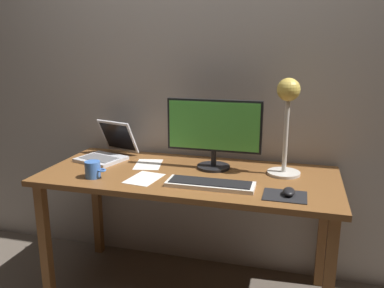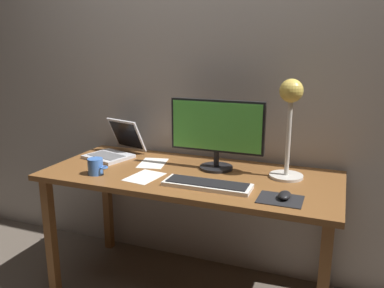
{
  "view_description": "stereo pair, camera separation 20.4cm",
  "coord_description": "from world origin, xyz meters",
  "px_view_note": "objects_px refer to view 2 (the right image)",
  "views": [
    {
      "loc": [
        0.56,
        -1.96,
        1.42
      ],
      "look_at": [
        0.03,
        -0.05,
        0.92
      ],
      "focal_mm": 36.74,
      "sensor_mm": 36.0,
      "label": 1
    },
    {
      "loc": [
        0.76,
        -1.9,
        1.42
      ],
      "look_at": [
        0.03,
        -0.05,
        0.92
      ],
      "focal_mm": 36.74,
      "sensor_mm": 36.0,
      "label": 2
    }
  ],
  "objects_px": {
    "desk_lamp": "(290,112)",
    "coffee_mug": "(96,166)",
    "keyboard_main": "(207,184)",
    "laptop": "(117,146)",
    "monitor": "(217,130)",
    "mouse": "(285,195)"
  },
  "relations": [
    {
      "from": "keyboard_main",
      "to": "laptop",
      "type": "distance_m",
      "value": 0.79
    },
    {
      "from": "monitor",
      "to": "desk_lamp",
      "type": "relative_size",
      "value": 1.03
    },
    {
      "from": "desk_lamp",
      "to": "laptop",
      "type": "bearing_deg",
      "value": 177.84
    },
    {
      "from": "keyboard_main",
      "to": "coffee_mug",
      "type": "xyz_separation_m",
      "value": [
        -0.63,
        -0.04,
        0.03
      ]
    },
    {
      "from": "monitor",
      "to": "mouse",
      "type": "height_order",
      "value": "monitor"
    },
    {
      "from": "desk_lamp",
      "to": "coffee_mug",
      "type": "bearing_deg",
      "value": -161.5
    },
    {
      "from": "keyboard_main",
      "to": "mouse",
      "type": "bearing_deg",
      "value": -3.77
    },
    {
      "from": "keyboard_main",
      "to": "laptop",
      "type": "xyz_separation_m",
      "value": [
        -0.72,
        0.33,
        0.05
      ]
    },
    {
      "from": "keyboard_main",
      "to": "desk_lamp",
      "type": "xyz_separation_m",
      "value": [
        0.34,
        0.29,
        0.34
      ]
    },
    {
      "from": "laptop",
      "to": "desk_lamp",
      "type": "height_order",
      "value": "desk_lamp"
    },
    {
      "from": "monitor",
      "to": "coffee_mug",
      "type": "bearing_deg",
      "value": -150.27
    },
    {
      "from": "desk_lamp",
      "to": "coffee_mug",
      "type": "distance_m",
      "value": 1.07
    },
    {
      "from": "coffee_mug",
      "to": "desk_lamp",
      "type": "bearing_deg",
      "value": 18.5
    },
    {
      "from": "keyboard_main",
      "to": "mouse",
      "type": "xyz_separation_m",
      "value": [
        0.38,
        -0.03,
        0.01
      ]
    },
    {
      "from": "coffee_mug",
      "to": "laptop",
      "type": "bearing_deg",
      "value": 104.14
    },
    {
      "from": "keyboard_main",
      "to": "coffee_mug",
      "type": "relative_size",
      "value": 3.77
    },
    {
      "from": "desk_lamp",
      "to": "coffee_mug",
      "type": "height_order",
      "value": "desk_lamp"
    },
    {
      "from": "monitor",
      "to": "desk_lamp",
      "type": "bearing_deg",
      "value": -0.82
    },
    {
      "from": "monitor",
      "to": "coffee_mug",
      "type": "distance_m",
      "value": 0.69
    },
    {
      "from": "keyboard_main",
      "to": "laptop",
      "type": "height_order",
      "value": "laptop"
    },
    {
      "from": "coffee_mug",
      "to": "mouse",
      "type": "bearing_deg",
      "value": 0.64
    },
    {
      "from": "monitor",
      "to": "keyboard_main",
      "type": "distance_m",
      "value": 0.36
    }
  ]
}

